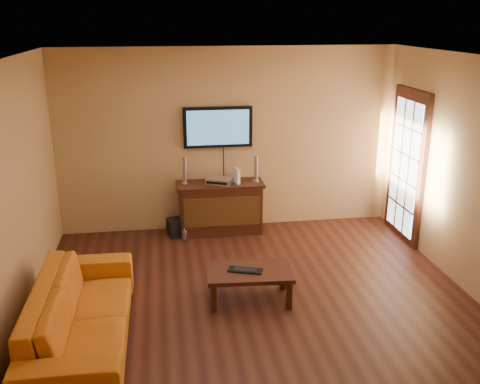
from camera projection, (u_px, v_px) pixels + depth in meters
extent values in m
plane|color=black|center=(257.00, 307.00, 5.98)|extent=(5.00, 5.00, 0.00)
plane|color=tan|center=(228.00, 140.00, 7.90)|extent=(5.00, 0.00, 5.00)
plane|color=tan|center=(7.00, 205.00, 5.20)|extent=(0.00, 5.00, 5.00)
plane|color=white|center=(260.00, 60.00, 5.13)|extent=(5.00, 5.00, 0.00)
cube|color=black|center=(407.00, 167.00, 7.60)|extent=(0.06, 1.02, 2.22)
cube|color=white|center=(404.00, 167.00, 7.59)|extent=(0.01, 0.79, 1.89)
cube|color=black|center=(220.00, 209.00, 7.96)|extent=(1.20, 0.45, 0.73)
cube|color=#341D09|center=(222.00, 212.00, 7.73)|extent=(1.10, 0.02, 0.44)
cube|color=black|center=(220.00, 184.00, 7.84)|extent=(1.27, 0.49, 0.04)
cube|color=black|center=(218.00, 127.00, 7.77)|extent=(1.01, 0.07, 0.60)
cube|color=teal|center=(218.00, 128.00, 7.74)|extent=(0.91, 0.01, 0.51)
cube|color=black|center=(250.00, 272.00, 6.01)|extent=(0.99, 0.64, 0.05)
cube|color=black|center=(214.00, 299.00, 5.83)|extent=(0.06, 0.06, 0.33)
cube|color=black|center=(289.00, 296.00, 5.89)|extent=(0.06, 0.06, 0.33)
cube|color=black|center=(213.00, 279.00, 6.26)|extent=(0.06, 0.06, 0.33)
cube|color=black|center=(283.00, 277.00, 6.32)|extent=(0.06, 0.06, 0.33)
imported|color=#C66816|center=(81.00, 304.00, 5.18)|extent=(0.66, 2.25, 0.88)
cylinder|color=silver|center=(185.00, 183.00, 7.79)|extent=(0.11, 0.11, 0.02)
cylinder|color=silver|center=(185.00, 170.00, 7.73)|extent=(0.06, 0.06, 0.38)
cylinder|color=silver|center=(256.00, 181.00, 7.92)|extent=(0.10, 0.10, 0.02)
cylinder|color=silver|center=(256.00, 168.00, 7.86)|extent=(0.06, 0.06, 0.36)
cube|color=silver|center=(219.00, 181.00, 7.81)|extent=(0.43, 0.38, 0.08)
cube|color=white|center=(237.00, 176.00, 7.80)|extent=(0.09, 0.17, 0.22)
cube|color=black|center=(177.00, 227.00, 7.91)|extent=(0.31, 0.31, 0.25)
cylinder|color=white|center=(184.00, 236.00, 7.70)|extent=(0.07, 0.07, 0.17)
sphere|color=white|center=(184.00, 230.00, 7.67)|extent=(0.03, 0.03, 0.03)
cube|color=black|center=(245.00, 270.00, 5.98)|extent=(0.41, 0.27, 0.02)
cube|color=black|center=(245.00, 269.00, 5.98)|extent=(0.27, 0.18, 0.01)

